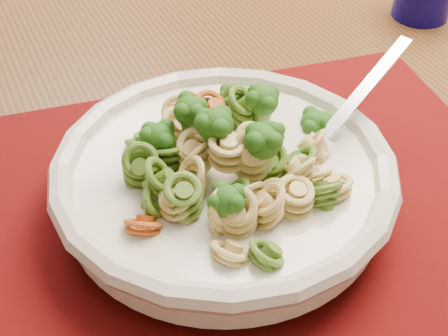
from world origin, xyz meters
TOP-DOWN VIEW (x-y plane):
  - dining_table at (-0.47, -0.37)m, footprint 1.73×1.32m
  - placemat at (-0.54, -0.51)m, footprint 0.61×0.55m
  - pasta_bowl at (-0.53, -0.49)m, footprint 0.27×0.27m
  - pasta_broccoli_heap at (-0.53, -0.49)m, footprint 0.23×0.23m
  - fork at (-0.46, -0.52)m, footprint 0.18×0.05m

SIDE VIEW (x-z plane):
  - dining_table at x=-0.47m, z-range 0.27..0.97m
  - placemat at x=-0.54m, z-range 0.70..0.70m
  - pasta_bowl at x=-0.53m, z-range 0.71..0.76m
  - fork at x=-0.46m, z-range 0.71..0.79m
  - pasta_broccoli_heap at x=-0.53m, z-range 0.72..0.78m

